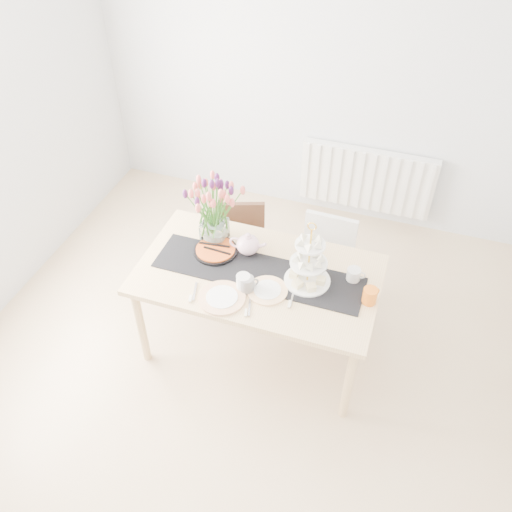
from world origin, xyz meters
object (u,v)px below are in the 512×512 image
(tart_tin, at_px, (216,250))
(mug_white, at_px, (243,282))
(dining_table, at_px, (258,281))
(chair_brown, at_px, (241,244))
(tulip_vase, at_px, (213,203))
(teapot, at_px, (248,245))
(mug_orange, at_px, (370,296))
(plate_right, at_px, (267,290))
(plate_left, at_px, (222,298))
(radiator, at_px, (366,179))
(chair_white, at_px, (325,259))
(cake_stand, at_px, (308,268))
(cream_jug, at_px, (353,275))
(mug_grey, at_px, (247,284))

(tart_tin, height_order, mug_white, mug_white)
(dining_table, bearing_deg, chair_brown, 120.41)
(tulip_vase, xyz_separation_m, teapot, (0.27, -0.06, -0.25))
(teapot, distance_m, mug_orange, 0.88)
(chair_brown, relative_size, tart_tin, 2.52)
(mug_white, distance_m, mug_orange, 0.79)
(dining_table, relative_size, plate_right, 6.10)
(mug_white, height_order, mug_orange, same)
(chair_brown, bearing_deg, dining_table, -79.44)
(dining_table, height_order, chair_brown, chair_brown)
(plate_left, distance_m, plate_right, 0.29)
(dining_table, height_order, mug_white, mug_white)
(radiator, height_order, plate_right, plate_right)
(chair_white, distance_m, plate_right, 0.81)
(dining_table, bearing_deg, cake_stand, 3.67)
(dining_table, distance_m, plate_left, 0.34)
(tart_tin, bearing_deg, chair_white, 35.55)
(mug_orange, bearing_deg, plate_left, 143.95)
(mug_orange, distance_m, plate_left, 0.92)
(radiator, relative_size, dining_table, 0.75)
(cream_jug, distance_m, tart_tin, 0.95)
(chair_white, relative_size, mug_white, 7.37)
(tulip_vase, relative_size, plate_left, 2.00)
(teapot, height_order, plate_left, teapot)
(dining_table, distance_m, teapot, 0.25)
(radiator, distance_m, teapot, 1.74)
(mug_orange, distance_m, plate_right, 0.64)
(radiator, relative_size, plate_left, 4.00)
(tart_tin, height_order, mug_grey, mug_grey)
(teapot, bearing_deg, plate_right, -54.98)
(radiator, xyz_separation_m, chair_brown, (-0.78, -1.19, -0.01))
(dining_table, relative_size, chair_brown, 2.10)
(chair_white, distance_m, mug_white, 0.91)
(chair_brown, distance_m, plate_right, 0.89)
(mug_orange, xyz_separation_m, plate_left, (-0.88, -0.27, -0.05))
(dining_table, bearing_deg, plate_right, -52.33)
(cake_stand, distance_m, tart_tin, 0.68)
(teapot, bearing_deg, mug_grey, -74.89)
(mug_white, bearing_deg, mug_grey, -30.06)
(tart_tin, xyz_separation_m, plate_left, (0.20, -0.39, -0.01))
(tart_tin, distance_m, mug_grey, 0.42)
(dining_table, relative_size, mug_grey, 14.77)
(dining_table, height_order, plate_left, plate_left)
(teapot, height_order, cream_jug, teapot)
(mug_grey, relative_size, plate_right, 0.41)
(teapot, bearing_deg, dining_table, -54.64)
(teapot, bearing_deg, cake_stand, -19.89)
(dining_table, xyz_separation_m, cream_jug, (0.61, 0.14, 0.12))
(radiator, relative_size, chair_white, 1.50)
(chair_brown, bearing_deg, chair_white, -18.70)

